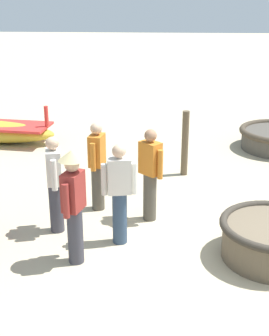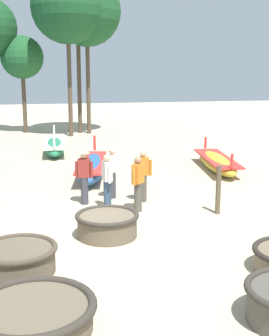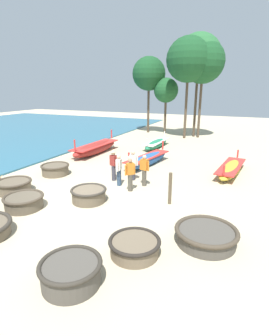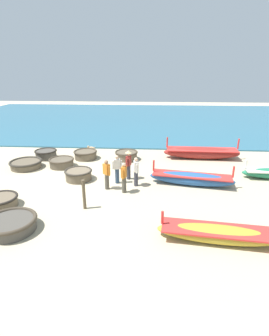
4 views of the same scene
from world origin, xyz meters
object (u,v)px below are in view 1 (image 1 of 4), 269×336
mooring_post_shoreline (185,143)px  fisherman_hauling (150,173)px  fisherman_by_coracle (55,182)px  fisherman_standing_right (97,164)px  fisherman_standing_left (119,192)px  fisherman_crouching (74,200)px

mooring_post_shoreline → fisherman_hauling: bearing=163.0°
fisherman_by_coracle → fisherman_hauling: same height
fisherman_by_coracle → fisherman_standing_right: (0.85, -0.54, 0.00)m
fisherman_standing_left → fisherman_standing_right: same height
fisherman_standing_left → fisherman_hauling: size_ratio=1.00×
fisherman_hauling → mooring_post_shoreline: bearing=-17.0°
fisherman_by_coracle → fisherman_standing_right: 1.01m
fisherman_crouching → mooring_post_shoreline: fisherman_crouching is taller
fisherman_by_coracle → fisherman_hauling: size_ratio=1.00×
fisherman_by_coracle → mooring_post_shoreline: bearing=-38.8°
fisherman_standing_left → fisherman_by_coracle: bearing=74.0°
fisherman_crouching → fisherman_hauling: size_ratio=1.06×
fisherman_standing_left → fisherman_standing_right: size_ratio=1.00×
fisherman_by_coracle → fisherman_standing_right: size_ratio=1.00×
fisherman_crouching → fisherman_by_coracle: (0.89, 0.47, -0.12)m
fisherman_standing_left → fisherman_crouching: (-0.60, 0.56, 0.12)m
fisherman_hauling → fisherman_standing_right: (0.34, 0.92, 0.00)m
fisherman_standing_left → fisherman_crouching: size_ratio=0.94×
fisherman_hauling → fisherman_standing_right: same height
fisherman_standing_left → mooring_post_shoreline: 3.11m
fisherman_standing_right → mooring_post_shoreline: size_ratio=1.15×
fisherman_crouching → mooring_post_shoreline: bearing=-25.0°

